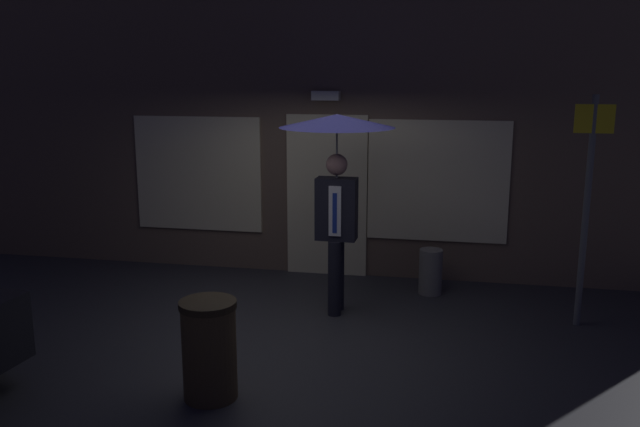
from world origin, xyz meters
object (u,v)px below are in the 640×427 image
at_px(person_with_umbrella, 337,158).
at_px(trash_bin, 209,349).
at_px(street_sign_post, 587,199).
at_px(sidewalk_bollard, 430,272).

height_order(person_with_umbrella, trash_bin, person_with_umbrella).
distance_m(person_with_umbrella, street_sign_post, 2.73).
relative_size(person_with_umbrella, street_sign_post, 0.91).
xyz_separation_m(person_with_umbrella, sidewalk_bollard, (1.06, 0.88, -1.53)).
xyz_separation_m(street_sign_post, trash_bin, (-3.42, -2.37, -0.99)).
relative_size(street_sign_post, sidewalk_bollard, 4.40).
xyz_separation_m(person_with_umbrella, street_sign_post, (2.70, 0.12, -0.38)).
bearing_deg(trash_bin, sidewalk_bollard, 60.43).
bearing_deg(sidewalk_bollard, street_sign_post, -24.83).
bearing_deg(trash_bin, street_sign_post, 34.74).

